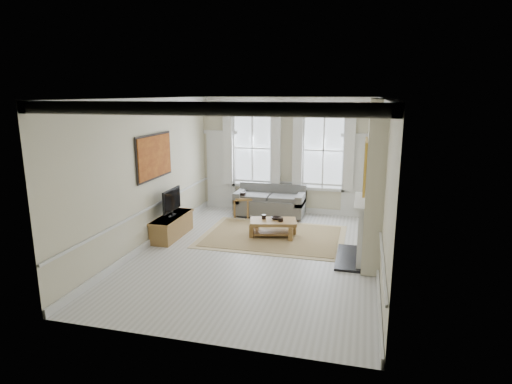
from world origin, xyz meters
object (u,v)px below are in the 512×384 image
(side_table, at_px, (243,201))
(tv_stand, at_px, (172,226))
(sofa, at_px, (270,203))
(coffee_table, at_px, (273,223))

(side_table, distance_m, tv_stand, 2.49)
(sofa, height_order, coffee_table, sofa)
(sofa, xyz_separation_m, coffee_table, (0.49, -1.89, -0.02))
(sofa, xyz_separation_m, side_table, (-0.73, -0.35, 0.10))
(side_table, relative_size, coffee_table, 0.49)
(coffee_table, bearing_deg, sofa, 91.42)
(sofa, relative_size, tv_stand, 1.32)
(coffee_table, distance_m, tv_stand, 2.51)
(side_table, xyz_separation_m, coffee_table, (1.22, -1.54, -0.12))
(sofa, height_order, side_table, sofa)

